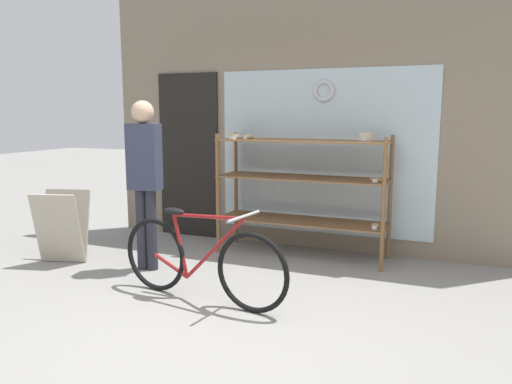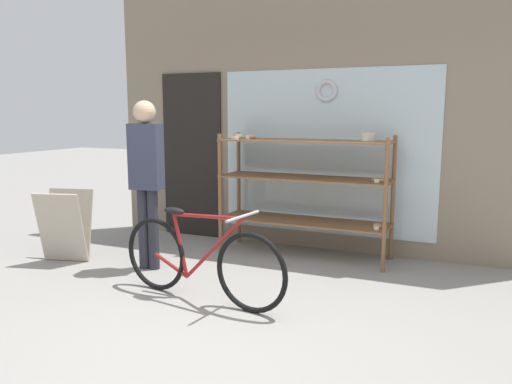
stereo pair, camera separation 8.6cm
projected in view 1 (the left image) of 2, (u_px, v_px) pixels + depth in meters
The scene contains 6 objects.
ground_plane at pixel (205, 331), 3.71m from camera, with size 30.00×30.00×0.00m, color gray.
storefront_facade at pixel (305, 104), 5.82m from camera, with size 5.18×0.13×3.51m.
display_case at pixel (304, 181), 5.54m from camera, with size 1.90×0.54×1.39m.
bicycle at pixel (200, 260), 4.26m from camera, with size 1.68×0.46×0.80m.
sandwich_board at pixel (62, 227), 5.37m from camera, with size 0.59×0.50×0.77m.
pedestrian at pixel (145, 171), 5.02m from camera, with size 0.34×0.23×1.73m.
Camera 1 is at (1.69, -3.09, 1.61)m, focal length 35.00 mm.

